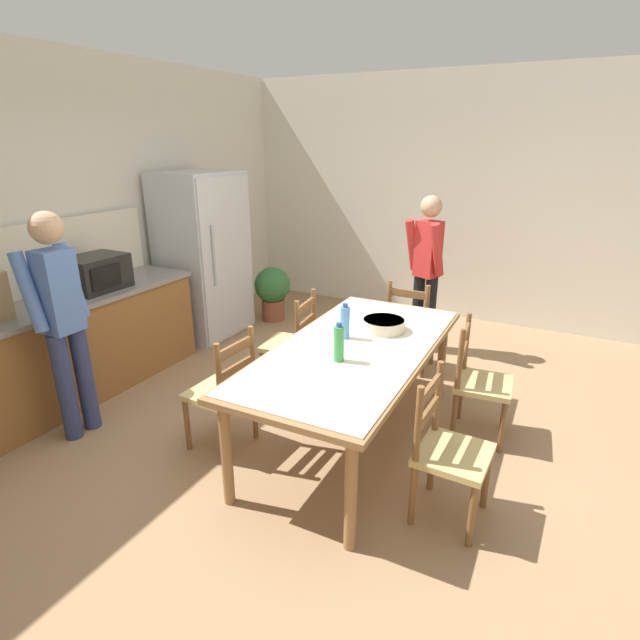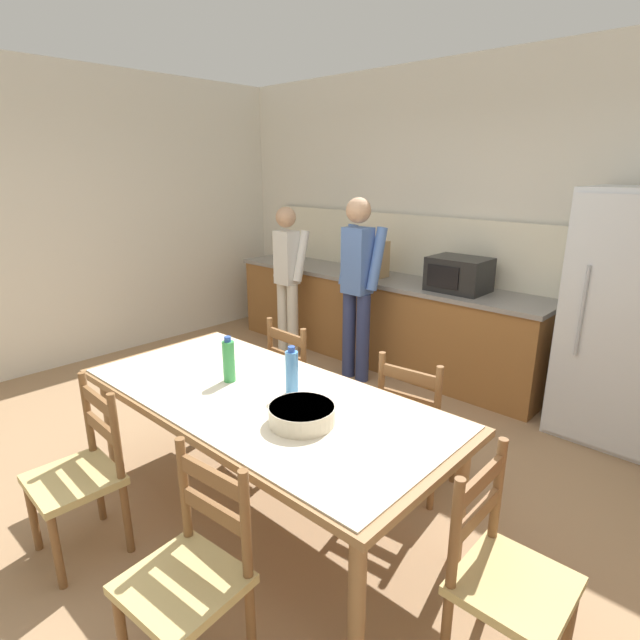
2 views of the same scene
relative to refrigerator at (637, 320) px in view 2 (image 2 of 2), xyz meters
name	(u,v)px [view 2 (image 2 of 2)]	position (x,y,z in m)	size (l,w,h in m)	color
ground_plane	(286,493)	(-1.30, -2.19, -0.91)	(8.32, 8.32, 0.00)	#9E7A56
wall_back	(497,224)	(-1.30, 0.47, 0.54)	(6.52, 0.12, 2.90)	silver
wall_left	(54,221)	(-4.56, -2.19, 0.54)	(0.12, 5.20, 2.90)	silver
kitchen_counter	(376,318)	(-2.31, 0.04, -0.46)	(3.53, 0.66, 0.89)	brown
counter_splashback	(397,243)	(-2.30, 0.35, 0.28)	(3.49, 0.03, 0.60)	#EFE8CB
refrigerator	(637,320)	(0.00, 0.00, 0.00)	(0.88, 0.73, 1.82)	silver
microwave	(459,274)	(-1.40, 0.02, 0.13)	(0.50, 0.39, 0.30)	black
paper_bag	(375,259)	(-2.32, 0.01, 0.16)	(0.24, 0.16, 0.36)	tan
dining_table	(262,406)	(-1.25, -2.40, -0.22)	(2.20, 1.06, 0.76)	olive
bottle_near_centre	(229,361)	(-1.52, -2.41, -0.02)	(0.07, 0.07, 0.27)	green
bottle_off_centre	(292,372)	(-1.14, -2.28, -0.02)	(0.07, 0.07, 0.27)	#4C8ED6
serving_bowl	(302,413)	(-0.86, -2.47, -0.10)	(0.32, 0.32, 0.09)	beige
chair_side_near_left	(81,474)	(-1.72, -3.21, -0.47)	(0.43, 0.41, 0.91)	brown
chair_side_far_left	(301,380)	(-1.75, -1.61, -0.47)	(0.44, 0.42, 0.91)	brown
chair_head_end	(505,578)	(0.14, -2.38, -0.47)	(0.41, 0.43, 0.91)	brown
chair_side_near_right	(190,576)	(-0.74, -3.20, -0.47)	(0.46, 0.44, 0.91)	brown
chair_side_far_right	(416,424)	(-0.76, -1.59, -0.47)	(0.46, 0.45, 0.91)	brown
person_at_sink	(288,274)	(-3.09, -0.48, -0.03)	(0.39, 0.27, 1.57)	silver
person_at_counter	(358,281)	(-2.13, -0.50, 0.04)	(0.43, 0.29, 1.70)	navy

